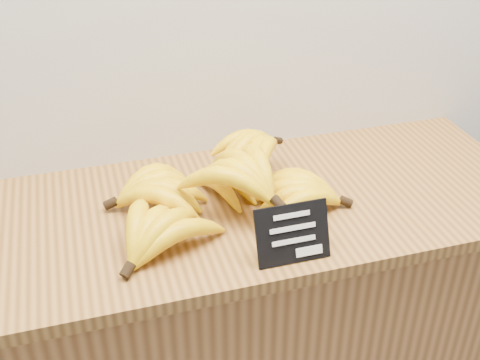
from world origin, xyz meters
The scene contains 4 objects.
counter centered at (0.17, 2.75, 0.45)m, with size 1.45×0.50×0.90m, color #A36A34.
counter_top centered at (0.17, 2.75, 0.92)m, with size 1.39×0.54×0.03m, color olive.
chalkboard_sign centered at (0.23, 2.54, 0.99)m, with size 0.15×0.01×0.12m, color black.
banana_pile centered at (0.13, 2.74, 0.98)m, with size 0.55×0.35×0.13m.
Camera 1 is at (-0.12, 1.69, 1.68)m, focal length 45.00 mm.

